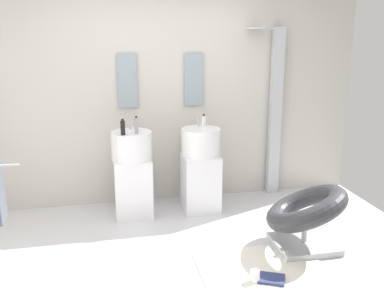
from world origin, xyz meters
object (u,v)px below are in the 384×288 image
at_px(soap_bottle_grey, 136,125).
at_px(soap_bottle_black, 123,128).
at_px(soap_bottle_white, 204,121).
at_px(shower_column, 274,109).
at_px(magazine_navy, 271,279).
at_px(lounge_chair, 306,213).
at_px(pedestal_sink_right, 201,168).
at_px(coffee_mug, 255,276).
at_px(pedestal_sink_left, 133,172).

relative_size(soap_bottle_grey, soap_bottle_black, 1.12).
bearing_deg(soap_bottle_white, soap_bottle_grey, -165.58).
bearing_deg(shower_column, magazine_navy, -111.76).
bearing_deg(lounge_chair, soap_bottle_grey, 146.16).
distance_m(shower_column, magazine_navy, 2.31).
bearing_deg(soap_bottle_white, pedestal_sink_right, -120.62).
distance_m(magazine_navy, soap_bottle_grey, 2.02).
height_order(shower_column, soap_bottle_black, shower_column).
relative_size(shower_column, coffee_mug, 20.72).
xyz_separation_m(pedestal_sink_right, coffee_mug, (0.10, -1.57, -0.44)).
bearing_deg(lounge_chair, magazine_navy, -137.46).
bearing_deg(soap_bottle_white, lounge_chair, -59.37).
xyz_separation_m(lounge_chair, soap_bottle_grey, (-1.47, 0.99, 0.69)).
xyz_separation_m(pedestal_sink_left, soap_bottle_black, (-0.09, -0.13, 0.53)).
bearing_deg(pedestal_sink_right, soap_bottle_black, -171.33).
distance_m(pedestal_sink_left, coffee_mug, 1.84).
bearing_deg(coffee_mug, lounge_chair, 35.59).
bearing_deg(pedestal_sink_left, magazine_navy, -57.51).
relative_size(lounge_chair, coffee_mug, 10.89).
distance_m(pedestal_sink_right, lounge_chair, 1.34).
distance_m(lounge_chair, soap_bottle_grey, 1.90).
height_order(lounge_chair, soap_bottle_white, soap_bottle_white).
xyz_separation_m(magazine_navy, soap_bottle_grey, (-0.95, 1.47, 1.02)).
bearing_deg(pedestal_sink_left, soap_bottle_black, -125.31).
distance_m(shower_column, soap_bottle_black, 1.92).
bearing_deg(magazine_navy, shower_column, 93.33).
distance_m(lounge_chair, coffee_mug, 0.86).
bearing_deg(magazine_navy, lounge_chair, 67.63).
height_order(shower_column, soap_bottle_grey, shower_column).
xyz_separation_m(coffee_mug, soap_bottle_white, (-0.04, 1.66, 0.96)).
height_order(pedestal_sink_right, magazine_navy, pedestal_sink_right).
distance_m(shower_column, coffee_mug, 2.34).
bearing_deg(coffee_mug, magazine_navy, -2.49).
relative_size(magazine_navy, coffee_mug, 2.24).
bearing_deg(soap_bottle_black, pedestal_sink_right, 8.67).
distance_m(soap_bottle_white, soap_bottle_black, 0.94).
bearing_deg(soap_bottle_grey, coffee_mug, -60.90).
bearing_deg(lounge_chair, pedestal_sink_left, 144.33).
distance_m(pedestal_sink_left, pedestal_sink_right, 0.77).
bearing_deg(soap_bottle_black, shower_column, 14.23).
xyz_separation_m(pedestal_sink_right, soap_bottle_white, (0.05, 0.09, 0.52)).
distance_m(coffee_mug, soap_bottle_grey, 1.94).
height_order(coffee_mug, soap_bottle_grey, soap_bottle_grey).
height_order(lounge_chair, soap_bottle_grey, soap_bottle_grey).
bearing_deg(coffee_mug, soap_bottle_grey, 119.10).
bearing_deg(shower_column, lounge_chair, -99.56).
distance_m(soap_bottle_grey, soap_bottle_black, 0.14).
relative_size(pedestal_sink_left, magazine_navy, 4.76).
distance_m(pedestal_sink_left, magazine_navy, 1.92).
height_order(coffee_mug, soap_bottle_white, soap_bottle_white).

